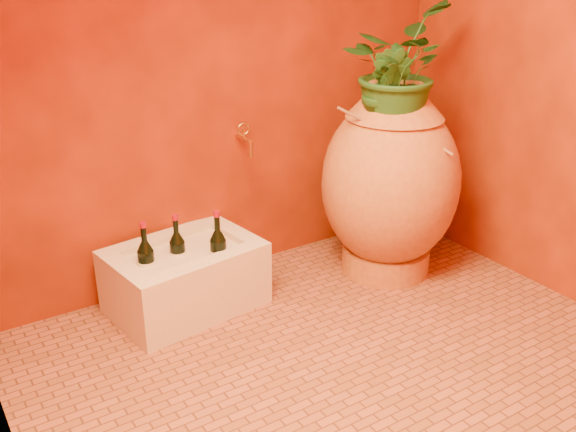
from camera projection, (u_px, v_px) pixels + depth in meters
floor at (341, 361)px, 2.68m from camera, size 2.50×2.50×0.00m
wall_back at (219, 27)px, 2.96m from camera, size 2.50×0.02×2.50m
amphora at (390, 182)px, 3.23m from camera, size 0.79×0.79×1.00m
stone_basin at (185, 278)px, 3.02m from camera, size 0.73×0.55×0.31m
wine_bottle_a at (147, 264)px, 2.86m from camera, size 0.08×0.08×0.32m
wine_bottle_b at (218, 253)px, 2.96m from camera, size 0.08×0.08×0.32m
wine_bottle_c at (178, 254)px, 2.96m from camera, size 0.07×0.07×0.30m
wall_tap at (245, 138)px, 3.14m from camera, size 0.07×0.14×0.16m
plant_main at (394, 68)px, 3.00m from camera, size 0.71×0.70×0.59m
plant_side at (386, 91)px, 2.96m from camera, size 0.27×0.29×0.41m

